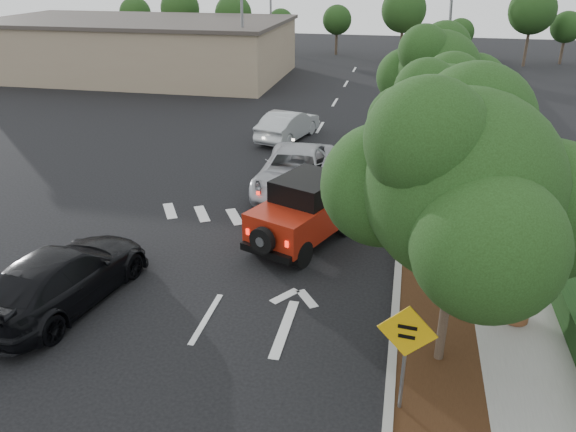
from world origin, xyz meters
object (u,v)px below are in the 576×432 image
(black_suv_oncoming, at_px, (63,277))
(speed_hump_sign, at_px, (406,344))
(red_jeep, at_px, (307,210))
(silver_suv_ahead, at_px, (296,171))

(black_suv_oncoming, height_order, speed_hump_sign, speed_hump_sign)
(red_jeep, relative_size, black_suv_oncoming, 0.82)
(red_jeep, height_order, silver_suv_ahead, red_jeep)
(red_jeep, bearing_deg, speed_hump_sign, -43.15)
(silver_suv_ahead, relative_size, black_suv_oncoming, 1.09)
(red_jeep, bearing_deg, black_suv_oncoming, -116.20)
(red_jeep, xyz_separation_m, black_suv_oncoming, (-5.47, -4.78, -0.31))
(silver_suv_ahead, height_order, speed_hump_sign, speed_hump_sign)
(speed_hump_sign, bearing_deg, silver_suv_ahead, 117.04)
(silver_suv_ahead, bearing_deg, red_jeep, -75.36)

